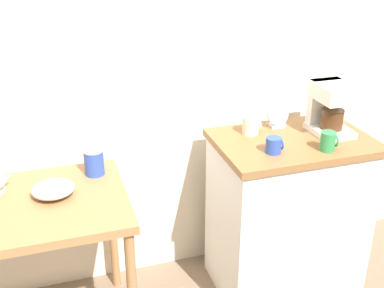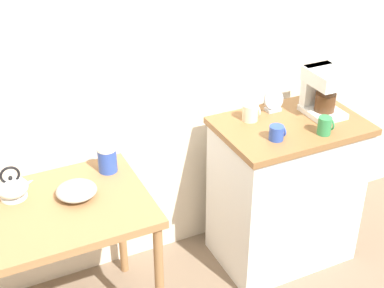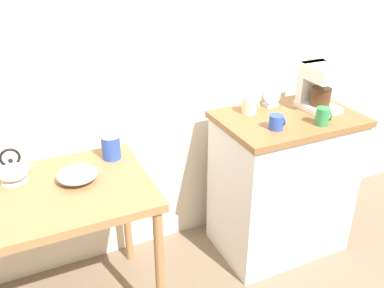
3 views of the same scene
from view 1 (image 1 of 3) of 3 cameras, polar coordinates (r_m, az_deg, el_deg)
name	(u,v)px [view 1 (image 1 of 3)]	position (r m, az deg, el deg)	size (l,w,h in m)	color
back_wall	(173,25)	(2.46, -2.28, 13.88)	(4.40, 0.10, 2.80)	beige
wooden_table	(18,223)	(2.26, -19.78, -8.80)	(0.95, 0.63, 0.76)	#9E7044
kitchen_counter	(286,214)	(2.65, 11.07, -8.12)	(0.77, 0.52, 0.88)	white
bowl_stoneware	(53,189)	(2.21, -16.06, -5.11)	(0.19, 0.19, 0.06)	#9E998C
canister_enamel	(94,161)	(2.34, -11.48, -1.98)	(0.10, 0.10, 0.14)	#2D4CAD
coffee_maker	(330,105)	(2.52, 15.98, 4.40)	(0.18, 0.22, 0.26)	white
mug_small_cream	(251,125)	(2.45, 6.96, 2.19)	(0.09, 0.08, 0.09)	beige
mug_blue	(274,145)	(2.27, 9.64, -0.13)	(0.08, 0.07, 0.08)	#2D4CAD
mug_tall_green	(328,141)	(2.34, 15.77, 0.31)	(0.08, 0.07, 0.09)	#338C4C
table_clock	(278,117)	(2.55, 10.06, 3.16)	(0.11, 0.06, 0.13)	#B2B5BA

